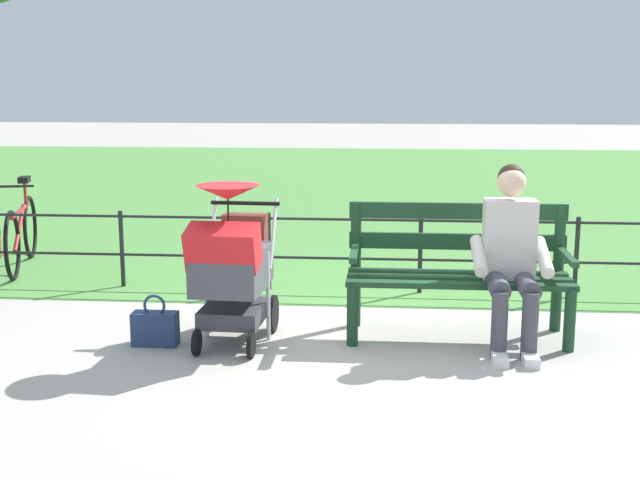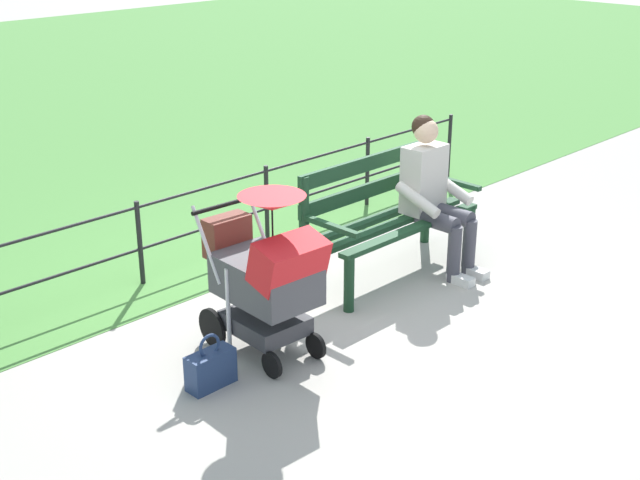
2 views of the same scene
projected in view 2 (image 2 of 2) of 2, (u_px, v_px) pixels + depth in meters
The scene contains 6 objects.
ground_plane at pixel (317, 309), 6.48m from camera, with size 60.00×60.00×0.00m, color #ADA89E.
park_bench at pixel (385, 211), 6.95m from camera, with size 1.60×0.61×0.96m.
person_on_bench at pixel (434, 190), 6.97m from camera, with size 0.53×0.74×1.28m.
stroller at pixel (267, 273), 5.64m from camera, with size 0.54×0.91×1.15m.
handbag at pixel (211, 368), 5.41m from camera, with size 0.32×0.14×0.37m.
park_fence at pixel (207, 215), 7.18m from camera, with size 6.74×0.04×0.70m.
Camera 2 is at (4.09, 4.13, 2.90)m, focal length 48.14 mm.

